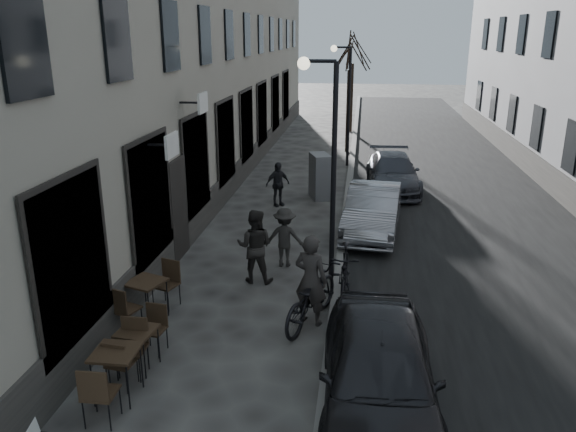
% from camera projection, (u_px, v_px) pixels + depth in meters
% --- Properties ---
extents(road, '(7.30, 60.00, 0.00)m').
position_uv_depth(road, '(442.00, 179.00, 22.39)').
color(road, black).
rests_on(road, ground).
extents(kerb, '(0.25, 60.00, 0.12)m').
position_uv_depth(kerb, '(350.00, 175.00, 22.83)').
color(kerb, slate).
rests_on(kerb, ground).
extents(streetlamp_near, '(0.90, 0.28, 5.09)m').
position_uv_depth(streetlamp_near, '(327.00, 147.00, 12.49)').
color(streetlamp_near, black).
rests_on(streetlamp_near, ground).
extents(streetlamp_far, '(0.90, 0.28, 5.09)m').
position_uv_depth(streetlamp_far, '(345.00, 92.00, 23.79)').
color(streetlamp_far, black).
rests_on(streetlamp_far, ground).
extents(tree_near, '(2.40, 2.40, 5.70)m').
position_uv_depth(tree_near, '(350.00, 53.00, 26.14)').
color(tree_near, black).
rests_on(tree_near, ground).
extents(tree_far, '(2.40, 2.40, 5.70)m').
position_uv_depth(tree_far, '(353.00, 50.00, 31.79)').
color(tree_far, black).
rests_on(tree_far, ground).
extents(bistro_set_a, '(0.69, 1.68, 0.99)m').
position_uv_depth(bistro_set_a, '(117.00, 369.00, 8.87)').
color(bistro_set_a, black).
rests_on(bistro_set_a, ground).
extents(bistro_set_b, '(0.68, 1.54, 0.89)m').
position_uv_depth(bistro_set_b, '(138.00, 345.00, 9.66)').
color(bistro_set_b, black).
rests_on(bistro_set_b, ground).
extents(bistro_set_c, '(0.99, 1.74, 1.00)m').
position_uv_depth(bistro_set_c, '(147.00, 296.00, 11.34)').
color(bistro_set_c, black).
rests_on(bistro_set_c, ground).
extents(sign_board, '(0.44, 0.70, 1.18)m').
position_uv_depth(sign_board, '(14.00, 420.00, 7.75)').
color(sign_board, black).
rests_on(sign_board, ground).
extents(utility_cabinet, '(0.89, 1.18, 1.57)m').
position_uv_depth(utility_cabinet, '(320.00, 176.00, 19.67)').
color(utility_cabinet, slate).
rests_on(utility_cabinet, ground).
extents(bicycle, '(1.46, 2.32, 1.15)m').
position_uv_depth(bicycle, '(311.00, 297.00, 11.17)').
color(bicycle, black).
rests_on(bicycle, ground).
extents(cyclist_rider, '(0.80, 0.66, 1.88)m').
position_uv_depth(cyclist_rider, '(311.00, 280.00, 11.05)').
color(cyclist_rider, '#292523').
rests_on(cyclist_rider, ground).
extents(pedestrian_near, '(0.87, 0.69, 1.76)m').
position_uv_depth(pedestrian_near, '(255.00, 246.00, 12.96)').
color(pedestrian_near, black).
rests_on(pedestrian_near, ground).
extents(pedestrian_mid, '(0.97, 0.56, 1.50)m').
position_uv_depth(pedestrian_mid, '(285.00, 237.00, 13.89)').
color(pedestrian_mid, '#262421').
rests_on(pedestrian_mid, ground).
extents(pedestrian_far, '(0.92, 0.83, 1.50)m').
position_uv_depth(pedestrian_far, '(278.00, 184.00, 18.77)').
color(pedestrian_far, black).
rests_on(pedestrian_far, ground).
extents(car_near, '(1.85, 4.41, 1.49)m').
position_uv_depth(car_near, '(379.00, 372.00, 8.38)').
color(car_near, black).
rests_on(car_near, ground).
extents(car_mid, '(1.86, 4.30, 1.37)m').
position_uv_depth(car_mid, '(373.00, 210.00, 16.23)').
color(car_mid, gray).
rests_on(car_mid, ground).
extents(car_far, '(2.01, 4.54, 1.29)m').
position_uv_depth(car_far, '(393.00, 173.00, 20.75)').
color(car_far, '#35373E').
rests_on(car_far, ground).
extents(moped, '(0.61, 2.09, 1.25)m').
position_uv_depth(moped, '(344.00, 276.00, 12.01)').
color(moped, black).
rests_on(moped, ground).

